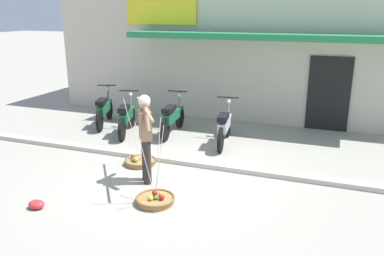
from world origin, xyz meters
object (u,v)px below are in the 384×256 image
(fruit_basket_right_side, at_px, (155,199))
(plastic_litter_bag, at_px, (36,204))
(motorcycle_end_of_row, at_px, (224,126))
(fruit_basket_left_side, at_px, (140,161))
(motorcycle_second_in_row, at_px, (126,117))
(motorcycle_third_in_row, at_px, (172,118))
(fruit_vendor, at_px, (145,133))
(motorcycle_nearest_shop, at_px, (104,110))

(fruit_basket_right_side, height_order, plastic_litter_bag, fruit_basket_right_side)
(motorcycle_end_of_row, bearing_deg, plastic_litter_bag, -115.72)
(fruit_basket_left_side, distance_m, plastic_litter_bag, 2.44)
(motorcycle_second_in_row, xyz_separation_m, motorcycle_third_in_row, (1.15, 0.38, 0.00))
(motorcycle_end_of_row, bearing_deg, fruit_vendor, -106.67)
(motorcycle_third_in_row, height_order, motorcycle_end_of_row, same)
(motorcycle_nearest_shop, xyz_separation_m, plastic_litter_bag, (1.61, -4.63, -0.38))
(motorcycle_second_in_row, distance_m, plastic_litter_bag, 4.20)
(fruit_vendor, xyz_separation_m, motorcycle_end_of_row, (0.79, 2.63, -0.53))
(motorcycle_third_in_row, bearing_deg, fruit_basket_right_side, -71.23)
(motorcycle_second_in_row, height_order, motorcycle_end_of_row, same)
(motorcycle_nearest_shop, height_order, motorcycle_second_in_row, same)
(fruit_basket_left_side, distance_m, motorcycle_end_of_row, 2.34)
(motorcycle_nearest_shop, bearing_deg, motorcycle_second_in_row, -26.18)
(motorcycle_end_of_row, relative_size, plastic_litter_bag, 6.48)
(motorcycle_second_in_row, relative_size, plastic_litter_bag, 6.28)
(fruit_basket_left_side, height_order, motorcycle_nearest_shop, fruit_basket_left_side)
(motorcycle_third_in_row, relative_size, motorcycle_end_of_row, 1.00)
(motorcycle_second_in_row, height_order, plastic_litter_bag, motorcycle_second_in_row)
(motorcycle_nearest_shop, distance_m, motorcycle_second_in_row, 1.11)
(motorcycle_nearest_shop, height_order, motorcycle_third_in_row, same)
(fruit_vendor, distance_m, motorcycle_end_of_row, 2.80)
(fruit_basket_left_side, bearing_deg, motorcycle_third_in_row, 94.79)
(fruit_basket_left_side, distance_m, motorcycle_second_in_row, 2.28)
(fruit_vendor, relative_size, motorcycle_third_in_row, 0.93)
(motorcycle_end_of_row, bearing_deg, motorcycle_second_in_row, -178.13)
(motorcycle_second_in_row, bearing_deg, plastic_litter_bag, -81.50)
(fruit_vendor, distance_m, fruit_basket_right_side, 1.28)
(plastic_litter_bag, bearing_deg, fruit_vendor, 51.95)
(plastic_litter_bag, bearing_deg, fruit_basket_left_side, 72.96)
(fruit_basket_right_side, xyz_separation_m, motorcycle_second_in_row, (-2.39, 3.29, 0.38))
(motorcycle_nearest_shop, bearing_deg, fruit_basket_right_side, -48.08)
(fruit_basket_right_side, bearing_deg, motorcycle_end_of_row, 85.63)
(motorcycle_third_in_row, bearing_deg, motorcycle_nearest_shop, 177.05)
(motorcycle_end_of_row, bearing_deg, fruit_basket_right_side, -94.37)
(fruit_vendor, distance_m, motorcycle_third_in_row, 3.06)
(motorcycle_end_of_row, bearing_deg, motorcycle_nearest_shop, 173.69)
(fruit_basket_right_side, distance_m, motorcycle_end_of_row, 3.40)
(fruit_vendor, distance_m, fruit_basket_left_side, 1.28)
(motorcycle_third_in_row, distance_m, plastic_litter_bag, 4.56)
(fruit_basket_right_side, distance_m, motorcycle_third_in_row, 3.89)
(motorcycle_nearest_shop, height_order, plastic_litter_bag, motorcycle_nearest_shop)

